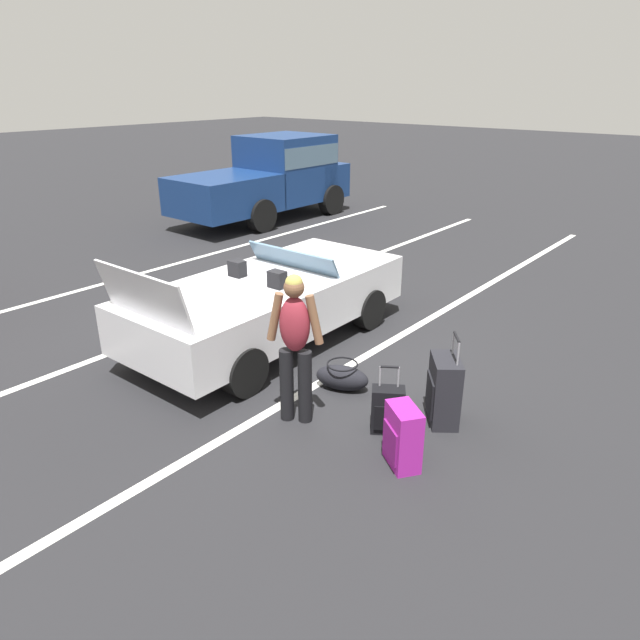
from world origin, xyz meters
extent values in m
plane|color=black|center=(0.00, 0.00, 0.00)|extent=(80.00, 80.00, 0.00)
cube|color=silver|center=(0.00, -1.33, 0.00)|extent=(18.00, 0.12, 0.01)
cube|color=silver|center=(0.00, 1.37, 0.00)|extent=(18.00, 0.12, 0.01)
cube|color=silver|center=(0.00, 4.07, 0.00)|extent=(18.00, 0.12, 0.01)
cube|color=silver|center=(0.00, 0.00, 0.62)|extent=(4.13, 1.82, 0.64)
cube|color=silver|center=(1.43, 0.02, 0.51)|extent=(1.34, 1.69, 0.38)
cube|color=slate|center=(0.51, 0.01, 1.09)|extent=(0.21, 1.55, 0.31)
cube|color=black|center=(-0.21, 0.37, 1.05)|extent=(0.16, 0.22, 0.22)
cube|color=black|center=(-0.20, -0.37, 1.05)|extent=(0.16, 0.22, 0.22)
cube|color=silver|center=(-1.95, -0.03, 1.22)|extent=(0.21, 1.50, 0.63)
cylinder|color=black|center=(1.26, 0.83, 0.30)|extent=(0.60, 0.23, 0.60)
cylinder|color=black|center=(1.28, -0.79, 0.30)|extent=(0.60, 0.23, 0.60)
cylinder|color=black|center=(-1.28, 0.79, 0.30)|extent=(0.60, 0.23, 0.60)
cylinder|color=black|center=(-1.26, -0.83, 0.30)|extent=(0.60, 0.23, 0.60)
cube|color=black|center=(-0.29, -2.88, 0.37)|extent=(0.55, 0.52, 0.74)
cube|color=black|center=(-0.38, -2.76, 0.31)|extent=(0.31, 0.25, 0.41)
cylinder|color=gray|center=(-0.35, -3.02, 0.86)|extent=(0.03, 0.03, 0.25)
cylinder|color=gray|center=(-0.14, -2.86, 0.86)|extent=(0.03, 0.03, 0.25)
cylinder|color=black|center=(-0.24, -2.94, 0.99)|extent=(0.23, 0.18, 0.03)
sphere|color=black|center=(-0.36, -3.07, 0.02)|extent=(0.04, 0.04, 0.04)
sphere|color=black|center=(-0.09, -2.86, 0.02)|extent=(0.04, 0.04, 0.04)
cube|color=#991E8C|center=(-1.23, -2.96, 0.31)|extent=(0.43, 0.47, 0.62)
cube|color=#721669|center=(-1.33, -2.89, 0.26)|extent=(0.20, 0.27, 0.34)
sphere|color=black|center=(-1.23, -3.13, 0.02)|extent=(0.04, 0.04, 0.04)
sphere|color=black|center=(-1.07, -2.90, 0.02)|extent=(0.04, 0.04, 0.04)
cube|color=black|center=(-0.84, -2.53, 0.25)|extent=(0.36, 0.39, 0.50)
cube|color=black|center=(-0.93, -2.59, 0.21)|extent=(0.17, 0.24, 0.28)
cylinder|color=gray|center=(-0.74, -2.58, 0.61)|extent=(0.03, 0.03, 0.22)
cylinder|color=gray|center=(-0.84, -2.42, 0.61)|extent=(0.03, 0.03, 0.22)
cylinder|color=black|center=(-0.79, -2.50, 0.72)|extent=(0.13, 0.17, 0.03)
sphere|color=black|center=(-0.71, -2.59, 0.02)|extent=(0.04, 0.04, 0.04)
sphere|color=black|center=(-0.84, -2.39, 0.02)|extent=(0.04, 0.04, 0.04)
ellipsoid|color=black|center=(-0.43, -1.63, 0.15)|extent=(0.51, 0.70, 0.30)
torus|color=black|center=(-0.43, -1.63, 0.33)|extent=(0.48, 0.48, 0.02)
cylinder|color=black|center=(-1.32, -1.56, 0.41)|extent=(0.20, 0.20, 0.82)
cylinder|color=black|center=(-1.23, -1.74, 0.41)|extent=(0.20, 0.20, 0.82)
ellipsoid|color=maroon|center=(-1.28, -1.65, 1.12)|extent=(0.34, 0.39, 0.60)
sphere|color=brown|center=(-1.28, -1.65, 1.51)|extent=(0.21, 0.21, 0.21)
sphere|color=tan|center=(-1.28, -1.65, 1.56)|extent=(0.18, 0.18, 0.18)
cylinder|color=brown|center=(-1.37, -1.47, 1.19)|extent=(0.17, 0.21, 0.53)
cylinder|color=brown|center=(-1.18, -1.83, 1.19)|extent=(0.17, 0.21, 0.53)
cube|color=navy|center=(7.37, 5.52, 0.85)|extent=(1.12, 1.91, 0.90)
cube|color=navy|center=(6.32, 5.53, 1.25)|extent=(2.12, 1.92, 1.70)
cube|color=slate|center=(6.32, 5.53, 1.63)|extent=(2.07, 1.94, 0.51)
cube|color=navy|center=(4.12, 5.55, 0.85)|extent=(2.42, 1.92, 0.90)
cylinder|color=black|center=(7.16, 6.42, 0.40)|extent=(0.80, 0.29, 0.80)
cylinder|color=black|center=(7.14, 4.62, 0.40)|extent=(0.80, 0.29, 0.80)
cylinder|color=black|center=(4.49, 6.45, 0.40)|extent=(0.80, 0.29, 0.80)
cylinder|color=black|center=(4.47, 4.64, 0.40)|extent=(0.80, 0.29, 0.80)
camera|label=1|loc=(-5.25, -5.29, 3.40)|focal=32.33mm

